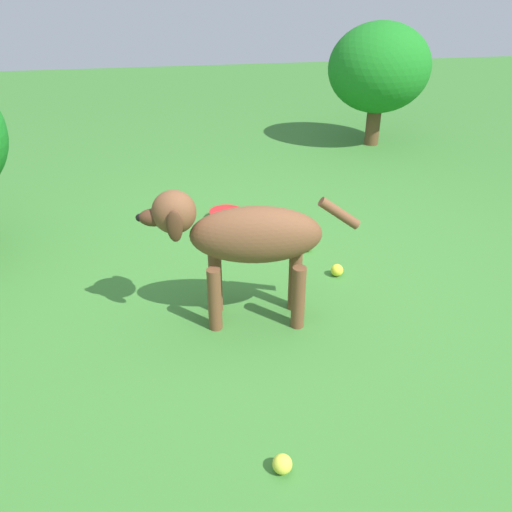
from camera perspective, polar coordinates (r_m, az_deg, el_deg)
The scene contains 7 objects.
ground at distance 2.62m, azimuth 0.88°, elevation -4.45°, with size 14.00×14.00×0.00m, color #38722D.
dog at distance 2.24m, azimuth -1.43°, elevation 2.07°, with size 0.95×0.31×0.64m.
tennis_ball_0 at distance 1.82m, azimuth 2.90°, elevation -21.83°, with size 0.07×0.07×0.07m, color #CDD13D.
tennis_ball_1 at distance 2.80m, azimuth 8.87°, elevation -1.55°, with size 0.07×0.07×0.07m, color yellow.
tennis_ball_2 at distance 3.02m, azimuth 5.61°, elevation 1.11°, with size 0.07×0.07×0.07m, color #C6D337.
water_bowl at distance 3.40m, azimuth -3.31°, elevation 4.47°, with size 0.22×0.22×0.06m, color red.
shrub_near at distance 4.91m, azimuth 13.36°, elevation 19.39°, with size 0.89×0.80×1.06m.
Camera 1 is at (0.43, 2.13, 1.45)m, focal length 36.47 mm.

